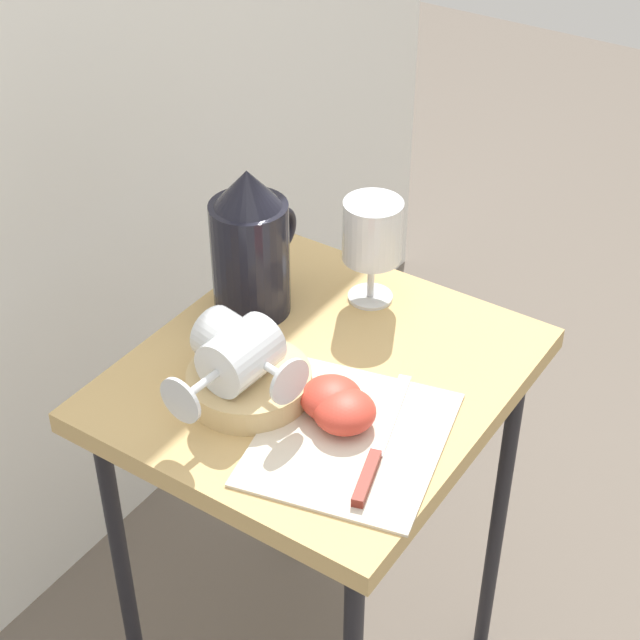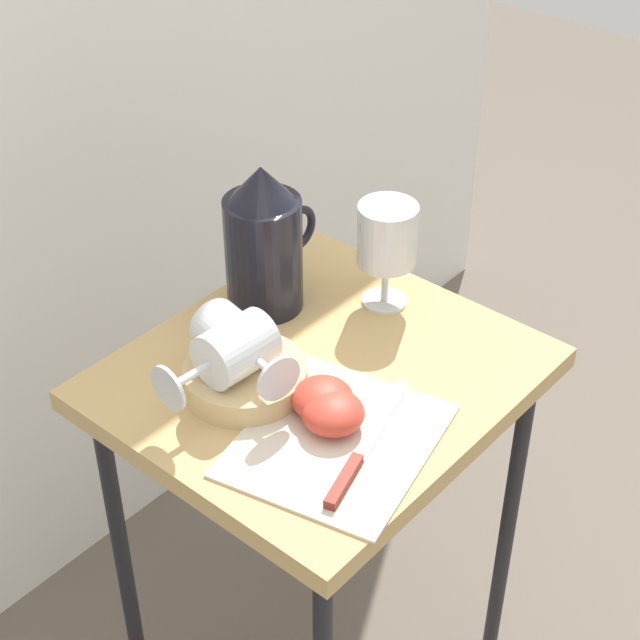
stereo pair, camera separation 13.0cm
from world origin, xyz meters
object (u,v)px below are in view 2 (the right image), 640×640
object	(u,v)px
wine_glass_tipped_far	(233,339)
apple_half_right	(322,398)
basket_tray	(246,378)
apple_half_left	(333,413)
wine_glass_upright	(387,240)
table	(320,411)
knife	(357,459)
wine_glass_tipped_near	(233,350)
pitcher	(264,251)

from	to	relation	value
wine_glass_tipped_far	apple_half_right	size ratio (longest dim) A/B	2.01
basket_tray	wine_glass_tipped_far	distance (m)	0.06
apple_half_left	wine_glass_upright	bearing A→B (deg)	24.76
basket_tray	apple_half_right	size ratio (longest dim) A/B	2.05
table	knife	xyz separation A→B (m)	(-0.10, -0.15, 0.08)
wine_glass_upright	knife	size ratio (longest dim) A/B	0.67
wine_glass_upright	wine_glass_tipped_near	size ratio (longest dim) A/B	1.00
pitcher	wine_glass_upright	size ratio (longest dim) A/B	1.40
basket_tray	wine_glass_upright	world-z (taller)	wine_glass_upright
basket_tray	knife	xyz separation A→B (m)	(-0.01, -0.19, -0.01)
table	pitcher	bearing A→B (deg)	68.01
wine_glass_upright	knife	bearing A→B (deg)	-147.65
wine_glass_upright	apple_half_left	bearing A→B (deg)	-155.24
pitcher	apple_half_left	xyz separation A→B (m)	(-0.14, -0.24, -0.06)
wine_glass_tipped_far	apple_half_left	world-z (taller)	wine_glass_tipped_far
wine_glass_tipped_far	apple_half_right	bearing A→B (deg)	-77.59
apple_half_right	knife	bearing A→B (deg)	-114.79
basket_tray	wine_glass_tipped_near	world-z (taller)	wine_glass_tipped_near
wine_glass_tipped_near	wine_glass_tipped_far	bearing A→B (deg)	46.08
table	wine_glass_upright	bearing A→B (deg)	9.66
table	apple_half_left	xyz separation A→B (m)	(-0.08, -0.09, 0.10)
basket_tray	pitcher	size ratio (longest dim) A/B	0.72
wine_glass_tipped_near	apple_half_right	distance (m)	0.12
apple_half_right	pitcher	bearing A→B (deg)	59.34
wine_glass_upright	wine_glass_tipped_far	xyz separation A→B (m)	(-0.27, 0.03, -0.03)
pitcher	wine_glass_tipped_near	distance (m)	0.20
wine_glass_upright	knife	distance (m)	0.34
wine_glass_tipped_far	basket_tray	bearing A→B (deg)	-87.35
wine_glass_tipped_near	apple_half_left	distance (m)	0.14
basket_tray	knife	distance (m)	0.19
wine_glass_tipped_near	wine_glass_tipped_far	distance (m)	0.02
pitcher	basket_tray	bearing A→B (deg)	-144.79
apple_half_right	knife	xyz separation A→B (m)	(-0.04, -0.09, -0.02)
wine_glass_tipped_far	knife	distance (m)	0.22
table	wine_glass_tipped_near	size ratio (longest dim) A/B	4.30
wine_glass_tipped_far	knife	world-z (taller)	wine_glass_tipped_far
table	wine_glass_upright	distance (m)	0.25
wine_glass_upright	wine_glass_tipped_near	distance (m)	0.28
table	basket_tray	xyz separation A→B (m)	(-0.09, 0.05, 0.09)
knife	pitcher	bearing A→B (deg)	60.99
wine_glass_tipped_near	table	bearing A→B (deg)	-23.59
basket_tray	wine_glass_upright	xyz separation A→B (m)	(0.26, -0.02, 0.09)
wine_glass_tipped_near	apple_half_left	size ratio (longest dim) A/B	2.04
apple_half_right	apple_half_left	bearing A→B (deg)	-113.58
wine_glass_tipped_near	knife	world-z (taller)	wine_glass_tipped_near
wine_glass_tipped_near	apple_half_left	bearing A→B (deg)	-76.35
wine_glass_tipped_far	knife	bearing A→B (deg)	-93.69
wine_glass_upright	wine_glass_tipped_far	distance (m)	0.27
basket_tray	knife	size ratio (longest dim) A/B	0.68
wine_glass_tipped_near	pitcher	bearing A→B (deg)	32.14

